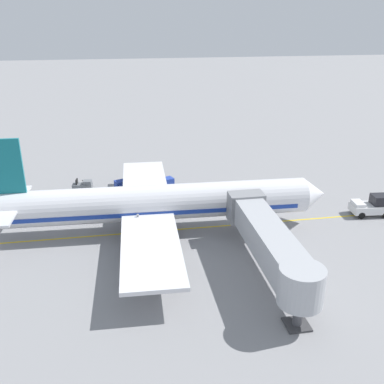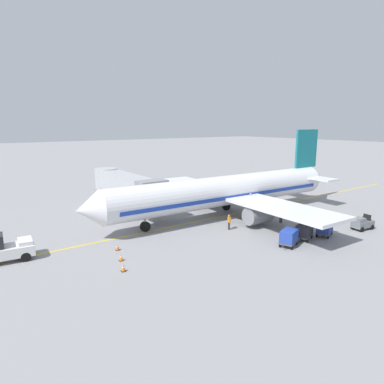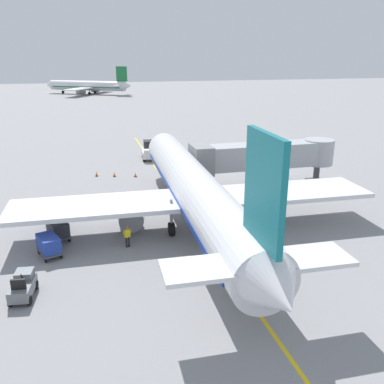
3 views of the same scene
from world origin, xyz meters
The scene contains 14 objects.
ground_plane centered at (0.00, 0.00, 0.00)m, with size 400.00×400.00×0.00m, color gray.
gate_lead_in_line centered at (0.00, 0.00, 0.00)m, with size 0.24×80.00×0.01m, color gold.
parked_airliner centered at (-0.16, -0.97, 3.19)m, with size 30.17×37.30×10.63m.
jet_bridge centered at (10.29, 8.02, 3.46)m, with size 16.63×3.50×4.98m.
pushback_tractor centered at (0.08, 24.03, 1.10)m, with size 2.61×4.59×2.40m.
baggage_tug_lead centered at (-13.13, -9.17, 0.71)m, with size 1.56×2.63×1.62m.
baggage_cart_front centered at (-11.68, 1.50, 0.95)m, with size 1.99×2.96×1.58m.
baggage_cart_second_in_train centered at (-11.39, -1.25, 0.95)m, with size 1.99×2.96×1.58m.
baggage_cart_third_in_train centered at (-11.93, -3.97, 0.95)m, with size 1.99×2.96×1.58m.
ground_crew_wing_walker centered at (-4.55, 2.71, 0.95)m, with size 0.70×0.37×1.69m.
ground_crew_loader centered at (-6.23, -3.94, 0.95)m, with size 0.72×0.34×1.69m.
safety_cone_nose_left centered at (-3.17, 15.20, 0.29)m, with size 0.36×0.36×0.59m.
safety_cone_nose_right centered at (-7.69, 16.69, 0.29)m, with size 0.36×0.36×0.59m.
safety_cone_wing_tip centered at (-5.62, 15.95, 0.29)m, with size 0.36×0.36×0.59m.
Camera 1 is at (41.42, -4.13, 21.42)m, focal length 40.64 mm.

